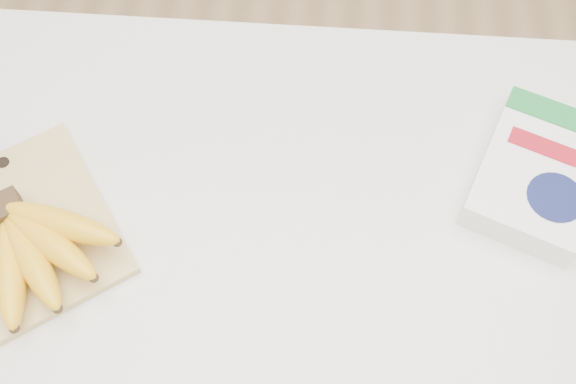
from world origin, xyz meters
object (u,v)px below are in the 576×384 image
object	(u,v)px
cutting_board	(32,226)
table	(257,314)
bananas	(37,246)
cereal_box	(538,173)

from	to	relation	value
cutting_board	table	bearing A→B (deg)	-28.14
table	bananas	size ratio (longest dim) A/B	5.39
bananas	cereal_box	bearing A→B (deg)	14.31
table	cutting_board	bearing A→B (deg)	-172.80
table	cereal_box	distance (m)	0.66
table	bananas	xyz separation A→B (m)	(-0.28, -0.09, 0.49)
table	cereal_box	size ratio (longest dim) A/B	4.12
cutting_board	cereal_box	distance (m)	0.77
table	cutting_board	xyz separation A→B (m)	(-0.31, -0.04, 0.46)
table	cutting_board	world-z (taller)	cutting_board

